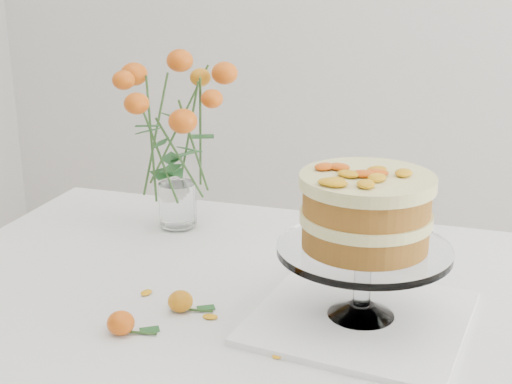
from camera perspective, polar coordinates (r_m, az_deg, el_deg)
table at (r=1.29m, az=3.13°, el=-11.99°), size 1.43×0.93×0.76m
napkin at (r=1.20m, az=8.36°, el=-9.90°), size 0.37×0.37×0.01m
cake_stand at (r=1.13m, az=8.76°, el=-2.13°), size 0.28×0.28×0.25m
rose_vase at (r=1.52m, az=-6.52°, el=5.64°), size 0.35×0.35×0.41m
loose_rose_near at (r=1.22m, az=-6.05°, el=-8.69°), size 0.08×0.04×0.04m
loose_rose_far at (r=1.16m, az=-10.75°, el=-10.26°), size 0.08×0.04×0.04m
stray_petal_a at (r=1.20m, az=-3.69°, el=-9.95°), size 0.03×0.02×0.00m
stray_petal_b at (r=1.13m, az=0.39°, el=-11.59°), size 0.03×0.02×0.00m
stray_petal_c at (r=1.09m, az=1.82°, el=-12.89°), size 0.03×0.02×0.00m
stray_petal_d at (r=1.29m, az=-8.76°, el=-7.97°), size 0.03×0.02×0.00m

